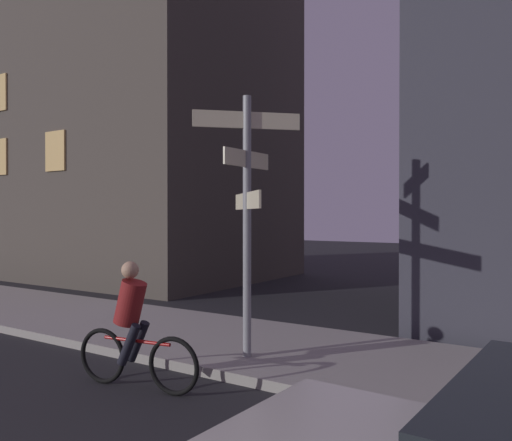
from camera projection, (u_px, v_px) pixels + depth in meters
sidewalk_kerb at (344, 361)px, 7.51m from camera, size 40.00×3.11×0.14m
signpost at (247, 202)px, 7.45m from camera, size 1.27×1.27×3.78m
cyclist at (133, 330)px, 6.50m from camera, size 1.81×0.38×1.61m
building_left_block at (146, 88)px, 18.57m from camera, size 8.99×7.50×13.61m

